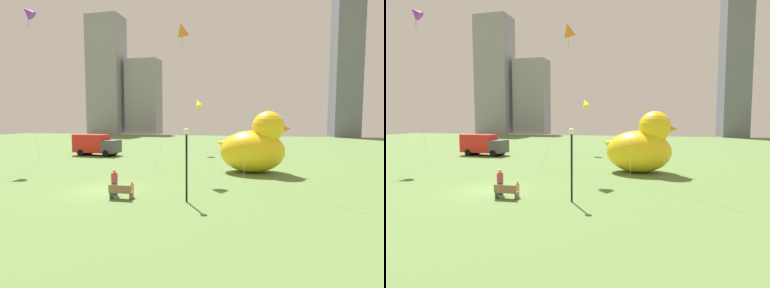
{
  "view_description": "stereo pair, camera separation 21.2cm",
  "coord_description": "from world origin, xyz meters",
  "views": [
    {
      "loc": [
        10.7,
        -18.64,
        4.95
      ],
      "look_at": [
        5.21,
        4.02,
        3.01
      ],
      "focal_mm": 28.36,
      "sensor_mm": 36.0,
      "label": 1
    },
    {
      "loc": [
        10.91,
        -18.59,
        4.95
      ],
      "look_at": [
        5.21,
        4.02,
        3.01
      ],
      "focal_mm": 28.36,
      "sensor_mm": 36.0,
      "label": 2
    }
  ],
  "objects": [
    {
      "name": "lamppost",
      "position": [
        6.21,
        -1.46,
        3.07
      ],
      "size": [
        0.38,
        0.38,
        4.41
      ],
      "color": "black",
      "rests_on": "ground"
    },
    {
      "name": "city_skyline",
      "position": [
        -11.49,
        73.46,
        17.9
      ],
      "size": [
        80.73,
        10.76,
        40.65
      ],
      "color": "gray",
      "rests_on": "ground"
    },
    {
      "name": "giant_inflatable_duck",
      "position": [
        9.78,
        9.79,
        2.41
      ],
      "size": [
        6.82,
        4.38,
        5.66
      ],
      "color": "yellow",
      "rests_on": "ground"
    },
    {
      "name": "kite_purple",
      "position": [
        -14.38,
        9.86,
        16.37
      ],
      "size": [
        1.89,
        1.77,
        17.19
      ],
      "color": "silver",
      "rests_on": "ground"
    },
    {
      "name": "park_bench",
      "position": [
        2.09,
        -1.83,
        0.47
      ],
      "size": [
        1.48,
        0.51,
        0.9
      ],
      "color": "olive",
      "rests_on": "ground"
    },
    {
      "name": "box_truck",
      "position": [
        -11.53,
        17.93,
        1.45
      ],
      "size": [
        6.4,
        2.73,
        2.85
      ],
      "color": "red",
      "rests_on": "ground"
    },
    {
      "name": "kite_orange",
      "position": [
        3.26,
        8.28,
        12.89
      ],
      "size": [
        3.47,
        3.58,
        13.65
      ],
      "color": "silver",
      "rests_on": "ground"
    },
    {
      "name": "person_child",
      "position": [
        2.59,
        -1.21,
        0.55
      ],
      "size": [
        0.24,
        0.24,
        1.0
      ],
      "color": "silver",
      "rests_on": "ground"
    },
    {
      "name": "kite_yellow",
      "position": [
        1.44,
        23.33,
        7.16
      ],
      "size": [
        2.26,
        2.49,
        7.92
      ],
      "color": "silver",
      "rests_on": "ground"
    },
    {
      "name": "ground_plane",
      "position": [
        0.0,
        0.0,
        0.0
      ],
      "size": [
        140.0,
        140.0,
        0.0
      ],
      "primitive_type": "plane",
      "color": "#5D7E3F"
    },
    {
      "name": "person_adult",
      "position": [
        1.21,
        -0.93,
        0.93
      ],
      "size": [
        0.41,
        0.41,
        1.69
      ],
      "color": "#38476B",
      "rests_on": "ground"
    }
  ]
}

